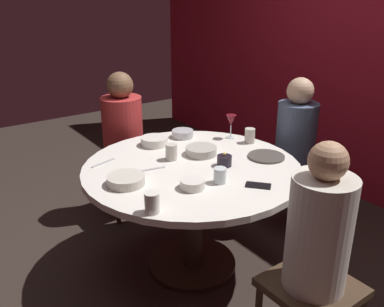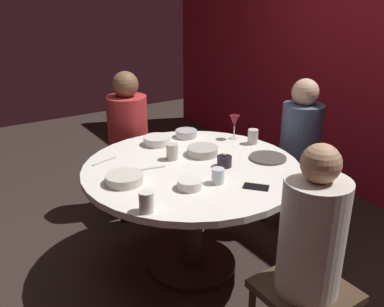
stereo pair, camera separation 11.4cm
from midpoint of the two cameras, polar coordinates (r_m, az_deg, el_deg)
name	(u,v)px [view 2 (the right image)]	position (r m, az deg, el deg)	size (l,w,h in m)	color
ground_plane	(192,264)	(2.96, 1.14, -15.00)	(8.00, 8.00, 0.00)	#2D231E
dining_table	(192,187)	(2.65, 1.24, -4.61)	(1.37, 1.37, 0.74)	silver
seated_diner_left	(128,128)	(3.36, -7.90, 3.55)	(0.40, 0.40, 1.19)	#3F2D1E
seated_diner_back	(301,139)	(3.20, 15.75, 1.92)	(0.40, 0.40, 1.18)	#3F2D1E
seated_diner_right	(311,241)	(1.97, 17.78, -11.47)	(0.40, 0.40, 1.19)	#3F2D1E
candle_holder	(224,161)	(2.57, 5.76, -1.08)	(0.09, 0.09, 0.09)	black
wine_glass	(235,122)	(3.04, 6.97, 4.36)	(0.08, 0.08, 0.18)	silver
dinner_plate	(268,158)	(2.74, 11.59, -0.59)	(0.24, 0.24, 0.01)	#4C4742
cell_phone	(256,187)	(2.34, 10.23, -4.56)	(0.07, 0.14, 0.01)	black
bowl_serving_large	(186,134)	(3.08, 0.25, 2.76)	(0.16, 0.16, 0.05)	#B7B7BC
bowl_salad_center	(203,151)	(2.75, 2.66, 0.35)	(0.21, 0.21, 0.05)	#B2ADA3
bowl_small_white	(190,184)	(2.28, 1.11, -4.23)	(0.14, 0.14, 0.05)	silver
bowl_sauce_side	(157,140)	(2.93, -3.71, 1.80)	(0.19, 0.19, 0.06)	silver
bowl_rice_portion	(124,179)	(2.37, -7.95, -3.48)	(0.22, 0.22, 0.05)	beige
cup_near_candle	(172,152)	(2.66, -1.54, 0.26)	(0.08, 0.08, 0.11)	beige
cup_by_left_diner	(147,202)	(2.05, -4.70, -6.66)	(0.08, 0.08, 0.11)	silver
cup_by_right_diner	(253,137)	(2.97, 9.49, 2.31)	(0.07, 0.07, 0.11)	beige
cup_center_front	(218,176)	(2.34, 4.99, -3.11)	(0.07, 0.07, 0.09)	silver
fork_near_plate	(151,168)	(2.54, -4.42, -2.08)	(0.02, 0.18, 0.01)	#B7B7BC
knife_near_plate	(104,161)	(2.68, -10.81, -1.08)	(0.02, 0.18, 0.01)	#B7B7BC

